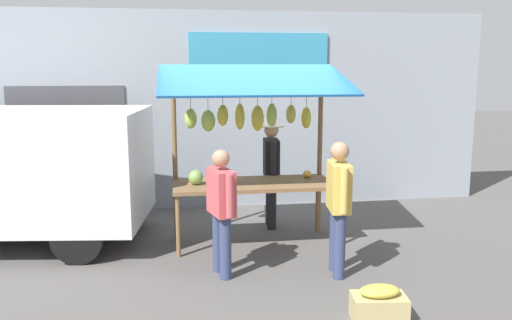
% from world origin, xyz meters
% --- Properties ---
extents(ground_plane, '(40.00, 40.00, 0.00)m').
position_xyz_m(ground_plane, '(0.00, 0.00, 0.00)').
color(ground_plane, '#514F4C').
extents(street_backdrop, '(9.00, 0.30, 3.40)m').
position_xyz_m(street_backdrop, '(0.05, -2.20, 1.70)').
color(street_backdrop, '#8C939E').
rests_on(street_backdrop, ground).
extents(market_stall, '(2.50, 1.46, 2.50)m').
position_xyz_m(market_stall, '(0.02, -0.06, 1.56)').
color(market_stall, brown).
rests_on(market_stall, ground).
extents(vendor_with_sunhat, '(0.42, 0.69, 1.63)m').
position_xyz_m(vendor_with_sunhat, '(-0.40, -0.75, 0.96)').
color(vendor_with_sunhat, '#232328').
rests_on(vendor_with_sunhat, ground).
extents(shopper_with_ponytail, '(0.27, 0.69, 1.61)m').
position_xyz_m(shopper_with_ponytail, '(-0.84, 1.27, 0.93)').
color(shopper_with_ponytail, navy).
rests_on(shopper_with_ponytail, ground).
extents(shopper_with_shopping_bag, '(0.33, 0.65, 1.52)m').
position_xyz_m(shopper_with_shopping_bag, '(0.53, 1.09, 0.87)').
color(shopper_with_shopping_bag, navy).
rests_on(shopper_with_shopping_bag, ground).
extents(produce_crate_near, '(0.57, 0.38, 0.36)m').
position_xyz_m(produce_crate_near, '(-0.89, 2.47, 0.17)').
color(produce_crate_near, tan).
rests_on(produce_crate_near, ground).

